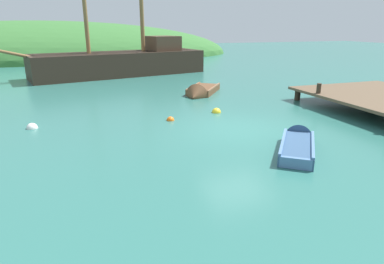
% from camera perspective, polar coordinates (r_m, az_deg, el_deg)
% --- Properties ---
extents(ground_plane, '(120.00, 120.00, 0.00)m').
position_cam_1_polar(ground_plane, '(12.12, 7.91, 0.43)').
color(ground_plane, '#2D6B60').
extents(shore_hill, '(47.62, 22.53, 8.42)m').
position_cam_1_polar(shore_hill, '(45.72, -24.26, 11.66)').
color(shore_hill, '#387033').
rests_on(shore_hill, ground).
extents(sailing_ship, '(15.42, 6.27, 11.62)m').
position_cam_1_polar(sailing_ship, '(26.24, -11.74, 10.92)').
color(sailing_ship, '#38281E').
rests_on(sailing_ship, ground).
extents(rowboat_far, '(2.58, 2.97, 0.87)m').
position_cam_1_polar(rowboat_far, '(10.64, 17.57, -2.14)').
color(rowboat_far, '#335175').
rests_on(rowboat_far, ground).
extents(rowboat_near_dock, '(2.97, 3.42, 1.20)m').
position_cam_1_polar(rowboat_near_dock, '(18.24, 1.45, 6.71)').
color(rowboat_near_dock, brown).
rests_on(rowboat_near_dock, ground).
extents(buoy_yellow, '(0.40, 0.40, 0.40)m').
position_cam_1_polar(buoy_yellow, '(14.44, 4.18, 3.35)').
color(buoy_yellow, yellow).
rests_on(buoy_yellow, ground).
extents(buoy_orange, '(0.31, 0.31, 0.31)m').
position_cam_1_polar(buoy_orange, '(13.21, -3.70, 2.00)').
color(buoy_orange, orange).
rests_on(buoy_orange, ground).
extents(buoy_white, '(0.40, 0.40, 0.40)m').
position_cam_1_polar(buoy_white, '(13.47, -25.62, 0.57)').
color(buoy_white, white).
rests_on(buoy_white, ground).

